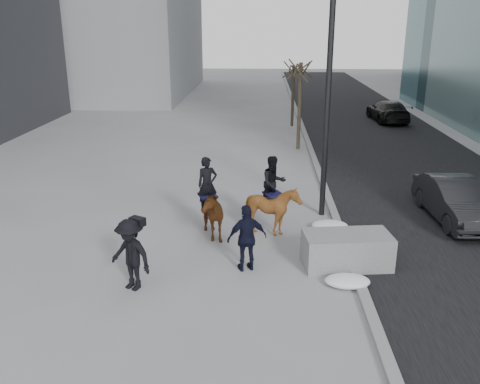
{
  "coord_description": "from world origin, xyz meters",
  "views": [
    {
      "loc": [
        0.62,
        -12.33,
        6.02
      ],
      "look_at": [
        0.0,
        1.2,
        1.5
      ],
      "focal_mm": 38.0,
      "sensor_mm": 36.0,
      "label": 1
    }
  ],
  "objects_px": {
    "car_near": "(455,200)",
    "mounted_right": "(273,204)",
    "mounted_left": "(207,208)",
    "planter": "(347,250)"
  },
  "relations": [
    {
      "from": "planter",
      "to": "mounted_left",
      "type": "height_order",
      "value": "mounted_left"
    },
    {
      "from": "planter",
      "to": "mounted_right",
      "type": "distance_m",
      "value": 2.83
    },
    {
      "from": "planter",
      "to": "mounted_right",
      "type": "height_order",
      "value": "mounted_right"
    },
    {
      "from": "car_near",
      "to": "mounted_left",
      "type": "distance_m",
      "value": 7.9
    },
    {
      "from": "planter",
      "to": "car_near",
      "type": "bearing_deg",
      "value": 41.01
    },
    {
      "from": "planter",
      "to": "mounted_left",
      "type": "bearing_deg",
      "value": 154.64
    },
    {
      "from": "car_near",
      "to": "mounted_left",
      "type": "relative_size",
      "value": 1.72
    },
    {
      "from": "car_near",
      "to": "mounted_right",
      "type": "xyz_separation_m",
      "value": [
        -5.81,
        -1.36,
        0.28
      ]
    },
    {
      "from": "mounted_left",
      "to": "car_near",
      "type": "bearing_deg",
      "value": 11.79
    },
    {
      "from": "car_near",
      "to": "mounted_right",
      "type": "relative_size",
      "value": 1.73
    }
  ]
}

